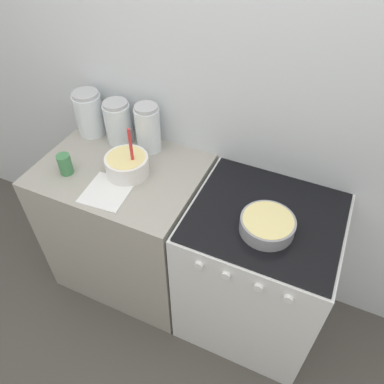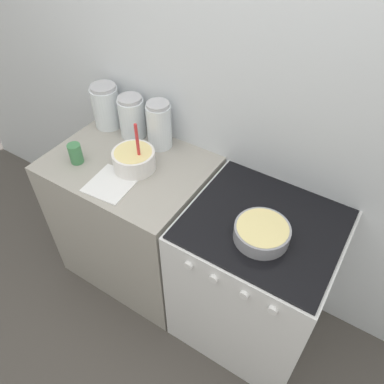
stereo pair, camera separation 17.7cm
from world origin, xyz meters
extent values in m
plane|color=#4C4742|center=(0.00, 0.00, 0.00)|extent=(12.00, 12.00, 0.00)
cube|color=silver|center=(0.00, 0.67, 1.20)|extent=(4.72, 0.05, 2.40)
cube|color=#9E998E|center=(-0.43, 0.32, 0.46)|extent=(0.86, 0.65, 0.92)
cube|color=silver|center=(0.38, 0.32, 0.45)|extent=(0.72, 0.65, 0.90)
cube|color=black|center=(0.38, 0.32, 0.91)|extent=(0.69, 0.62, 0.01)
cylinder|color=white|center=(0.18, -0.01, 0.84)|extent=(0.04, 0.02, 0.04)
cylinder|color=white|center=(0.30, -0.01, 0.84)|extent=(0.04, 0.02, 0.04)
cylinder|color=white|center=(0.45, -0.01, 0.84)|extent=(0.04, 0.02, 0.04)
cylinder|color=white|center=(0.57, -0.01, 0.84)|extent=(0.04, 0.02, 0.04)
cylinder|color=white|center=(-0.37, 0.32, 0.97)|extent=(0.22, 0.22, 0.10)
cylinder|color=#EFDB8C|center=(-0.37, 0.32, 0.99)|extent=(0.20, 0.20, 0.06)
cylinder|color=red|center=(-0.33, 0.32, 1.07)|extent=(0.02, 0.02, 0.27)
cylinder|color=gray|center=(0.40, 0.24, 0.95)|extent=(0.24, 0.24, 0.07)
cylinder|color=#EFDB8C|center=(0.40, 0.24, 0.96)|extent=(0.22, 0.22, 0.06)
cylinder|color=silver|center=(-0.75, 0.55, 1.04)|extent=(0.16, 0.16, 0.24)
cylinder|color=silver|center=(-0.75, 0.55, 0.99)|extent=(0.14, 0.14, 0.14)
cylinder|color=#B2B2B7|center=(-0.75, 0.55, 1.17)|extent=(0.14, 0.14, 0.02)
cylinder|color=silver|center=(-0.56, 0.55, 1.03)|extent=(0.15, 0.15, 0.23)
cylinder|color=white|center=(-0.56, 0.55, 0.98)|extent=(0.13, 0.13, 0.14)
cylinder|color=#B2B2B7|center=(-0.56, 0.55, 1.15)|extent=(0.13, 0.13, 0.02)
cylinder|color=silver|center=(-0.37, 0.55, 1.04)|extent=(0.14, 0.14, 0.25)
cylinder|color=tan|center=(-0.37, 0.55, 0.99)|extent=(0.12, 0.12, 0.15)
cylinder|color=#B2B2B7|center=(-0.37, 0.55, 1.18)|extent=(0.12, 0.12, 0.02)
cylinder|color=#3F7F4C|center=(-0.66, 0.19, 0.97)|extent=(0.07, 0.07, 0.11)
cube|color=white|center=(-0.39, 0.15, 0.92)|extent=(0.24, 0.25, 0.01)
camera|label=1|loc=(0.54, -0.88, 2.20)|focal=35.00mm
camera|label=2|loc=(0.70, -0.80, 2.20)|focal=35.00mm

